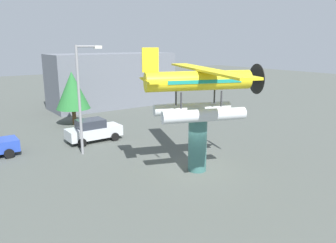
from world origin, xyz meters
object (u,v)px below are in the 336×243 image
storefront_building (113,80)px  tree_east (72,90)px  floatplane_monument (201,89)px  streetlight_primary (82,92)px  car_mid_silver (93,130)px  display_pedestal (197,144)px

storefront_building → tree_east: bearing=-138.3°
floatplane_monument → storefront_building: 22.74m
floatplane_monument → streetlight_primary: (-4.41, 6.94, -0.61)m
car_mid_silver → streetlight_primary: size_ratio=0.57×
display_pedestal → tree_east: tree_east is taller
storefront_building → floatplane_monument: bearing=-103.5°
floatplane_monument → car_mid_silver: 10.58m
storefront_building → tree_east: storefront_building is taller
floatplane_monument → tree_east: bearing=118.0°
tree_east → floatplane_monument: bearing=-82.5°
streetlight_primary → car_mid_silver: bearing=55.9°
car_mid_silver → tree_east: bearing=83.3°
car_mid_silver → storefront_building: (8.05, 12.67, 2.27)m
floatplane_monument → car_mid_silver: size_ratio=2.41×
floatplane_monument → streetlight_primary: 8.25m
car_mid_silver → storefront_building: 15.18m
floatplane_monument → car_mid_silver: bearing=126.9°
display_pedestal → car_mid_silver: bearing=105.8°
car_mid_silver → tree_east: (0.72, 6.15, 2.35)m
storefront_building → car_mid_silver: bearing=-122.4°
floatplane_monument → car_mid_silver: (-2.76, 9.38, -4.05)m
streetlight_primary → tree_east: streetlight_primary is taller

